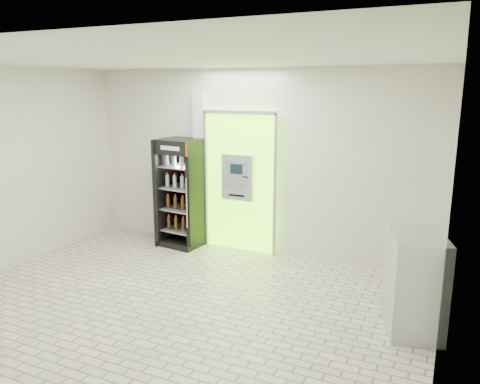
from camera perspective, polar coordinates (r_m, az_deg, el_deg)
The scene contains 7 objects.
ground at distance 6.02m, azimuth -8.19°, elevation -14.05°, with size 6.00×6.00×0.00m, color beige.
room_shell at distance 5.45m, azimuth -8.79°, elevation 3.52°, with size 6.00×6.00×6.00m.
atm_assembly at distance 7.74m, azimuth 0.06°, elevation 1.34°, with size 1.30×0.24×2.33m.
pillar at distance 8.10m, azimuth -4.84°, elevation 2.73°, with size 0.22×0.11×2.60m.
beverage_cooler at distance 8.08m, azimuth -7.06°, elevation -0.34°, with size 0.76×0.70×1.85m.
steel_cabinet at distance 5.67m, azimuth 20.47°, elevation -10.29°, with size 0.78×0.96×1.12m.
exit_sign at distance 5.90m, azimuth 24.88°, elevation 5.93°, with size 0.02×0.22×0.26m.
Camera 1 is at (3.00, -4.47, 2.70)m, focal length 35.00 mm.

